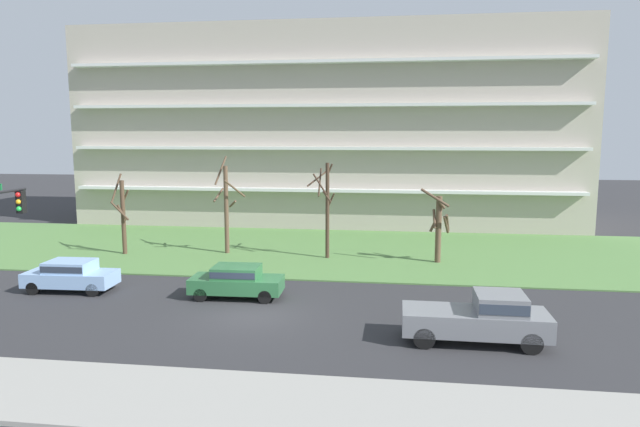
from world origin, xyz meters
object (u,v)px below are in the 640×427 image
object	(u,v)px
tree_center	(326,206)
sedan_green_near_left	(237,280)
pickup_gray_center_right	(481,317)
tree_left	(226,206)
sedan_blue_center_left	(71,274)
tree_far_left	(123,215)
tree_right	(439,225)

from	to	relation	value
tree_center	sedan_green_near_left	world-z (taller)	tree_center
sedan_green_near_left	pickup_gray_center_right	distance (m)	11.69
tree_left	sedan_green_near_left	world-z (taller)	tree_left
tree_left	sedan_blue_center_left	bearing A→B (deg)	-118.10
tree_center	sedan_green_near_left	bearing A→B (deg)	-109.63
tree_far_left	tree_left	distance (m)	6.73
sedan_green_near_left	sedan_blue_center_left	bearing A→B (deg)	-1.65
tree_center	sedan_blue_center_left	distance (m)	15.09
tree_far_left	sedan_blue_center_left	xyz separation A→B (m)	(1.45, -8.46, -1.80)
tree_center	sedan_green_near_left	xyz separation A→B (m)	(-3.23, -9.05, -2.54)
sedan_green_near_left	tree_left	bearing A→B (deg)	-72.11
pickup_gray_center_right	tree_right	bearing A→B (deg)	93.22
sedan_blue_center_left	tree_far_left	bearing A→B (deg)	-82.37
tree_right	pickup_gray_center_right	distance (m)	13.25
sedan_green_near_left	pickup_gray_center_right	world-z (taller)	pickup_gray_center_right
tree_left	tree_right	bearing A→B (deg)	-4.12
tree_far_left	sedan_green_near_left	world-z (taller)	tree_far_left
tree_far_left	tree_center	bearing A→B (deg)	2.57
tree_center	sedan_green_near_left	distance (m)	9.94
tree_far_left	pickup_gray_center_right	distance (m)	24.57
tree_far_left	pickup_gray_center_right	size ratio (longest dim) A/B	0.98
tree_right	sedan_blue_center_left	world-z (taller)	tree_right
tree_right	pickup_gray_center_right	world-z (taller)	tree_right
sedan_blue_center_left	pickup_gray_center_right	size ratio (longest dim) A/B	0.82
tree_center	tree_right	bearing A→B (deg)	-3.18
tree_left	sedan_green_near_left	distance (m)	10.50
tree_center	sedan_blue_center_left	world-z (taller)	tree_center
sedan_green_near_left	sedan_blue_center_left	xyz separation A→B (m)	(-8.57, 0.00, 0.00)
sedan_blue_center_left	tree_center	bearing A→B (deg)	-144.62
tree_far_left	tree_right	distance (m)	20.18
sedan_green_near_left	tree_right	bearing A→B (deg)	-141.15
tree_left	sedan_blue_center_left	xyz separation A→B (m)	(-5.15, -9.65, -2.32)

